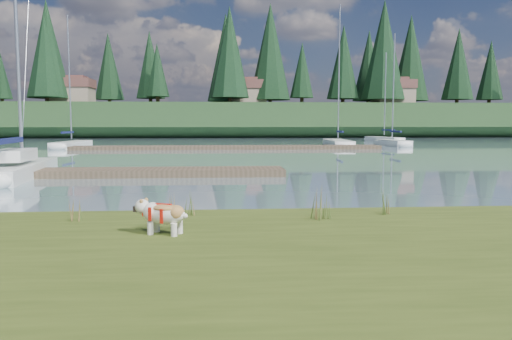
{
  "coord_description": "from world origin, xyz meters",
  "views": [
    {
      "loc": [
        1.23,
        -12.34,
        2.25
      ],
      "look_at": [
        2.12,
        -0.5,
        1.12
      ],
      "focal_mm": 35.0,
      "sensor_mm": 36.0,
      "label": 1
    }
  ],
  "objects": [
    {
      "name": "conifer_3",
      "position": [
        -10.0,
        72.0,
        11.74
      ],
      "size": [
        4.84,
        4.84,
        12.25
      ],
      "color": "#382619",
      "rests_on": "ridge"
    },
    {
      "name": "sailboat_bg_5",
      "position": [
        20.52,
        45.77,
        0.32
      ],
      "size": [
        3.08,
        7.42,
        10.5
      ],
      "rotation": [
        0.0,
        0.0,
        1.81
      ],
      "color": "white",
      "rests_on": "ground"
    },
    {
      "name": "bulldog",
      "position": [
        0.28,
        -3.86,
        0.71
      ],
      "size": [
        0.99,
        0.64,
        0.58
      ],
      "rotation": [
        0.0,
        0.0,
        2.76
      ],
      "color": "silver",
      "rests_on": "bank"
    },
    {
      "name": "sailboat_bg_3",
      "position": [
        12.91,
        36.44,
        0.32
      ],
      "size": [
        2.55,
        9.48,
        13.6
      ],
      "rotation": [
        0.0,
        0.0,
        1.49
      ],
      "color": "white",
      "rests_on": "ground"
    },
    {
      "name": "weed_4",
      "position": [
        3.33,
        -2.71,
        0.57
      ],
      "size": [
        0.17,
        0.14,
        0.52
      ],
      "color": "#475B23",
      "rests_on": "bank"
    },
    {
      "name": "sailboat_main",
      "position": [
        -7.1,
        9.39,
        0.42
      ],
      "size": [
        2.44,
        8.29,
        11.82
      ],
      "rotation": [
        0.0,
        0.0,
        1.68
      ],
      "color": "white",
      "rests_on": "ground"
    },
    {
      "name": "dock_far",
      "position": [
        2.0,
        30.0,
        0.15
      ],
      "size": [
        26.0,
        2.2,
        0.3
      ],
      "primitive_type": "cube",
      "color": "#4C3D2C",
      "rests_on": "ground"
    },
    {
      "name": "sailboat_bg_1",
      "position": [
        -11.95,
        34.37,
        0.33
      ],
      "size": [
        2.0,
        8.0,
        11.83
      ],
      "rotation": [
        0.0,
        0.0,
        1.51
      ],
      "color": "white",
      "rests_on": "ground"
    },
    {
      "name": "weed_2",
      "position": [
        3.16,
        -2.8,
        0.67
      ],
      "size": [
        0.17,
        0.14,
        0.76
      ],
      "color": "#475B23",
      "rests_on": "bank"
    },
    {
      "name": "dock_near",
      "position": [
        -4.0,
        9.0,
        0.15
      ],
      "size": [
        16.0,
        2.0,
        0.3
      ],
      "primitive_type": "cube",
      "color": "#4C3D2C",
      "rests_on": "ground"
    },
    {
      "name": "ground",
      "position": [
        0.0,
        30.0,
        0.0
      ],
      "size": [
        200.0,
        200.0,
        0.0
      ],
      "primitive_type": "plane",
      "color": "#77929E",
      "rests_on": "ground"
    },
    {
      "name": "conifer_7",
      "position": [
        42.0,
        71.0,
        12.19
      ],
      "size": [
        5.28,
        5.28,
        13.2
      ],
      "color": "#382619",
      "rests_on": "ridge"
    },
    {
      "name": "conifer_6",
      "position": [
        28.0,
        68.0,
        13.99
      ],
      "size": [
        7.04,
        7.04,
        17.0
      ],
      "color": "#382619",
      "rests_on": "ridge"
    },
    {
      "name": "house_2",
      "position": [
        30.0,
        69.0,
        7.31
      ],
      "size": [
        6.3,
        5.3,
        4.65
      ],
      "color": "gray",
      "rests_on": "ridge"
    },
    {
      "name": "ridge",
      "position": [
        0.0,
        73.0,
        2.5
      ],
      "size": [
        200.0,
        20.0,
        5.0
      ],
      "primitive_type": "cube",
      "color": "#1C3419",
      "rests_on": "ground"
    },
    {
      "name": "conifer_2",
      "position": [
        -25.0,
        68.0,
        13.54
      ],
      "size": [
        6.6,
        6.6,
        16.05
      ],
      "color": "#382619",
      "rests_on": "ridge"
    },
    {
      "name": "weed_5",
      "position": [
        4.67,
        -2.35,
        0.62
      ],
      "size": [
        0.17,
        0.14,
        0.64
      ],
      "color": "#475B23",
      "rests_on": "bank"
    },
    {
      "name": "house_0",
      "position": [
        -22.0,
        70.0,
        7.31
      ],
      "size": [
        6.3,
        5.3,
        4.65
      ],
      "color": "gray",
      "rests_on": "ridge"
    },
    {
      "name": "mud_lip",
      "position": [
        0.0,
        -1.6,
        0.07
      ],
      "size": [
        60.0,
        0.5,
        0.14
      ],
      "primitive_type": "cube",
      "color": "#33281C",
      "rests_on": "ground"
    },
    {
      "name": "weed_1",
      "position": [
        0.64,
        -2.16,
        0.6
      ],
      "size": [
        0.17,
        0.14,
        0.59
      ],
      "color": "#475B23",
      "rests_on": "bank"
    },
    {
      "name": "bank",
      "position": [
        0.0,
        -6.0,
        0.17
      ],
      "size": [
        60.0,
        9.0,
        0.35
      ],
      "primitive_type": "cube",
      "color": "#3C4A17",
      "rests_on": "ground"
    },
    {
      "name": "conifer_4",
      "position": [
        3.0,
        66.0,
        13.09
      ],
      "size": [
        6.16,
        6.16,
        15.1
      ],
      "color": "#382619",
      "rests_on": "ridge"
    },
    {
      "name": "weed_3",
      "position": [
        -1.55,
        -2.62,
        0.62
      ],
      "size": [
        0.17,
        0.14,
        0.65
      ],
      "color": "#475B23",
      "rests_on": "bank"
    },
    {
      "name": "conifer_5",
      "position": [
        15.0,
        70.0,
        10.83
      ],
      "size": [
        3.96,
        3.96,
        10.35
      ],
      "color": "#382619",
      "rests_on": "ridge"
    },
    {
      "name": "house_1",
      "position": [
        6.0,
        71.0,
        7.31
      ],
      "size": [
        6.3,
        5.3,
        4.65
      ],
      "color": "gray",
      "rests_on": "ridge"
    },
    {
      "name": "sailboat_bg_4",
      "position": [
        18.25,
        36.29,
        0.33
      ],
      "size": [
        1.7,
        7.42,
        10.94
      ],
      "rotation": [
        0.0,
        0.0,
        1.6
      ],
      "color": "white",
      "rests_on": "ground"
    },
    {
      "name": "weed_0",
      "position": [
        0.29,
        -2.56,
        0.57
      ],
      "size": [
        0.17,
        0.14,
        0.53
      ],
      "color": "#475B23",
      "rests_on": "bank"
    }
  ]
}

